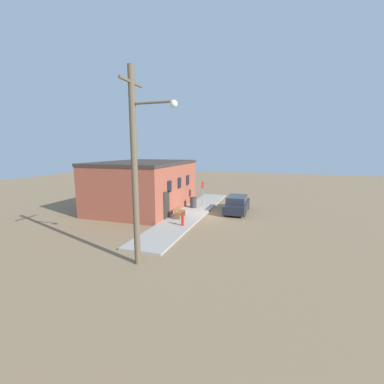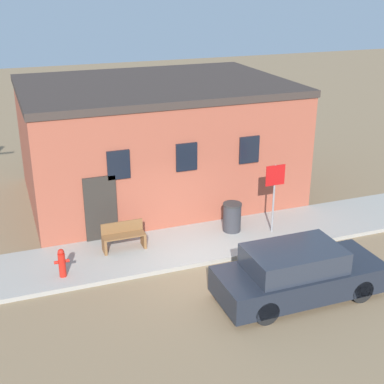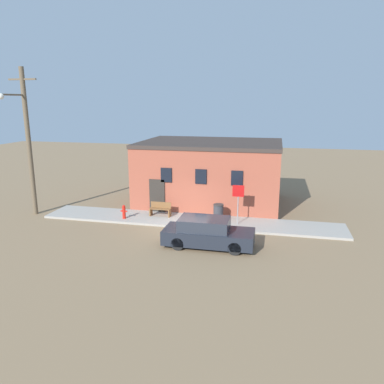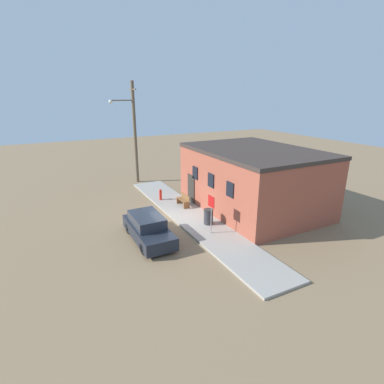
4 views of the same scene
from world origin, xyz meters
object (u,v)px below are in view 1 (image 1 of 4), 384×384
(stop_sign, at_px, (203,189))
(trash_bin, at_px, (193,202))
(utility_pole, at_px, (136,164))
(parked_car, at_px, (237,204))
(bench, at_px, (179,212))
(fire_hydrant, at_px, (183,220))

(stop_sign, xyz_separation_m, trash_bin, (-1.19, 0.52, -1.10))
(utility_pole, relative_size, parked_car, 2.03)
(trash_bin, bearing_deg, utility_pole, -174.90)
(bench, relative_size, trash_bin, 1.35)
(fire_hydrant, distance_m, stop_sign, 6.82)
(fire_hydrant, relative_size, trash_bin, 0.88)
(trash_bin, height_order, parked_car, parked_car)
(stop_sign, bearing_deg, utility_pole, -177.71)
(fire_hydrant, xyz_separation_m, bench, (1.95, 0.99, -0.01))
(fire_hydrant, xyz_separation_m, stop_sign, (6.71, 0.47, 1.16))
(bench, height_order, utility_pole, utility_pole)
(utility_pole, xyz_separation_m, parked_car, (11.61, -2.90, -4.04))
(trash_bin, distance_m, utility_pole, 12.30)
(fire_hydrant, distance_m, parked_car, 6.32)
(stop_sign, xyz_separation_m, parked_car, (-1.12, -3.41, -1.03))
(fire_hydrant, bearing_deg, stop_sign, 4.02)
(fire_hydrant, height_order, trash_bin, trash_bin)
(bench, xyz_separation_m, trash_bin, (3.57, -0.00, 0.07))
(stop_sign, distance_m, bench, 4.93)
(fire_hydrant, distance_m, trash_bin, 5.61)
(fire_hydrant, distance_m, bench, 2.19)
(stop_sign, relative_size, utility_pole, 0.25)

